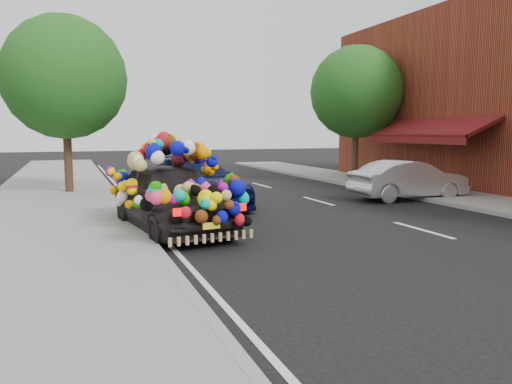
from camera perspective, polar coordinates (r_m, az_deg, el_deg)
ground at (r=10.00m, az=2.14°, el=-5.81°), size 100.00×100.00×0.00m
sidewalk at (r=9.26m, az=-23.42°, el=-7.04°), size 4.00×60.00×0.12m
kerb at (r=9.36m, az=-11.34°, el=-6.43°), size 0.15×60.00×0.13m
footpath_far at (r=17.08m, az=24.17°, el=-0.89°), size 3.00×40.00×0.12m
lane_markings at (r=11.84m, az=18.48°, el=-4.14°), size 6.00×50.00×0.01m
tree_near_sidewalk at (r=18.58m, az=-21.04°, el=12.10°), size 4.20×4.20×6.13m
tree_far_b at (r=22.41m, az=11.40°, el=11.12°), size 4.00×4.00×5.90m
plush_art_car at (r=11.25m, az=-9.71°, el=1.26°), size 2.76×4.91×2.17m
navy_sedan at (r=14.87m, az=-7.09°, el=1.11°), size 2.77×5.15×1.42m
silver_hatchback at (r=16.94m, az=17.06°, el=1.33°), size 3.89×1.39×1.28m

